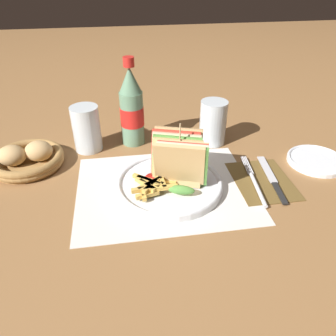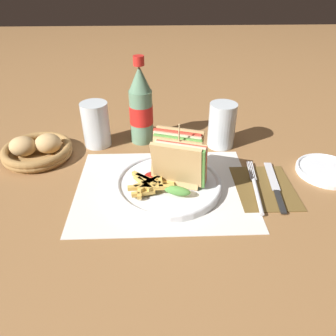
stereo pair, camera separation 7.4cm
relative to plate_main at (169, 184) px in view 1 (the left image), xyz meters
name	(u,v)px [view 1 (the left image)]	position (x,y,z in m)	size (l,w,h in m)	color
ground_plane	(179,193)	(0.02, -0.03, -0.01)	(4.00, 4.00, 0.00)	olive
placemat	(165,188)	(-0.01, 0.00, -0.01)	(0.40, 0.31, 0.00)	silver
plate_main	(169,184)	(0.00, 0.00, 0.00)	(0.24, 0.24, 0.02)	white
club_sandwich	(179,161)	(0.02, 0.00, 0.06)	(0.13, 0.13, 0.14)	tan
fries_pile	(151,185)	(-0.04, -0.03, 0.02)	(0.10, 0.08, 0.02)	gold
ketchup_blob	(153,177)	(-0.04, 0.01, 0.02)	(0.04, 0.03, 0.01)	maroon
napkin	(262,180)	(0.22, -0.01, -0.01)	(0.13, 0.17, 0.00)	brown
fork	(256,184)	(0.20, -0.03, 0.00)	(0.03, 0.20, 0.01)	silver
knife	(272,179)	(0.24, -0.01, 0.00)	(0.04, 0.19, 0.00)	black
coke_bottle_near	(132,109)	(-0.07, 0.23, 0.09)	(0.06, 0.06, 0.24)	slate
glass_near	(213,123)	(0.15, 0.19, 0.05)	(0.07, 0.07, 0.12)	silver
glass_far	(87,131)	(-0.19, 0.21, 0.04)	(0.07, 0.07, 0.12)	silver
bread_basket	(27,159)	(-0.34, 0.15, 0.01)	(0.18, 0.18, 0.06)	olive
side_saucer	(316,160)	(0.39, 0.05, 0.00)	(0.14, 0.14, 0.01)	white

